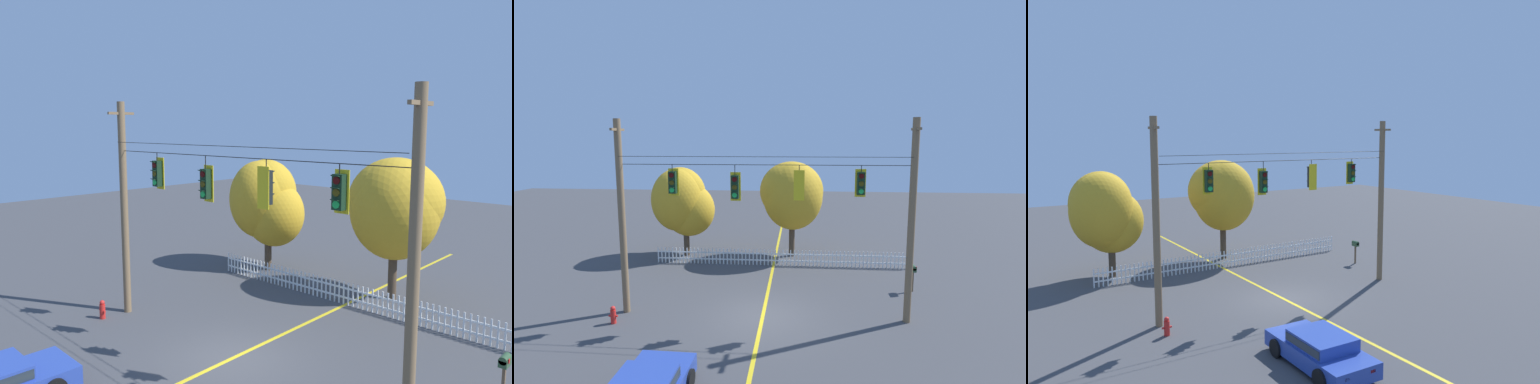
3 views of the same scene
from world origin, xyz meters
TOP-DOWN VIEW (x-y plane):
  - ground at (0.00, 0.00)m, footprint 80.00×80.00m
  - lane_centerline_stripe at (0.00, 0.00)m, footprint 0.16×36.00m
  - signal_support_span at (0.00, -0.00)m, footprint 12.35×1.10m
  - traffic_signal_southbound_primary at (-3.76, 0.01)m, footprint 0.43×0.38m
  - traffic_signal_westbound_side at (-1.13, 0.01)m, footprint 0.43×0.38m
  - traffic_signal_eastbound_side at (1.50, -0.01)m, footprint 0.43×0.38m
  - traffic_signal_northbound_secondary at (3.97, 0.01)m, footprint 0.43×0.38m
  - white_picket_fence at (0.46, 6.70)m, footprint 15.24×0.06m
  - autumn_maple_near_fence at (-6.07, 8.42)m, footprint 3.94×3.49m
  - autumn_maple_mid at (1.05, 8.71)m, footprint 4.06×4.05m
  - fire_hydrant at (-6.09, -1.09)m, footprint 0.38×0.22m
  - roadside_mailbox at (7.19, 3.28)m, footprint 0.25×0.44m

SIDE VIEW (x-z plane):
  - ground at x=0.00m, z-range 0.00..0.00m
  - lane_centerline_stripe at x=0.00m, z-range 0.00..0.01m
  - fire_hydrant at x=-6.09m, z-range -0.01..0.74m
  - white_picket_fence at x=0.46m, z-range 0.00..0.97m
  - roadside_mailbox at x=7.19m, z-range 0.43..1.80m
  - autumn_maple_near_fence at x=-6.07m, z-range 0.69..6.46m
  - autumn_maple_mid at x=1.05m, z-range 1.03..7.18m
  - signal_support_span at x=0.00m, z-range 0.07..8.47m
  - traffic_signal_westbound_side at x=-1.13m, z-range 4.85..6.36m
  - traffic_signal_eastbound_side at x=1.50m, z-range 5.00..6.42m
  - traffic_signal_southbound_primary at x=-3.76m, z-range 5.11..6.43m
  - traffic_signal_northbound_secondary at x=3.97m, z-range 5.15..6.44m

